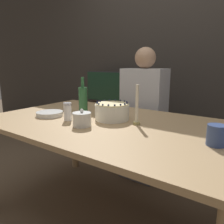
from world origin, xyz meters
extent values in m
plane|color=brown|center=(0.00, 0.00, 0.00)|extent=(12.00, 12.00, 0.00)
cube|color=#38332D|center=(0.00, 1.40, 1.30)|extent=(8.00, 0.05, 2.60)
cube|color=tan|center=(0.00, 0.00, 0.71)|extent=(1.69, 1.02, 0.03)
cylinder|color=tan|center=(-0.79, 0.45, 0.35)|extent=(0.07, 0.07, 0.70)
cylinder|color=white|center=(-0.01, 0.06, 0.78)|extent=(0.23, 0.23, 0.11)
cylinder|color=beige|center=(-0.01, 0.06, 0.84)|extent=(0.22, 0.22, 0.01)
sphere|color=#191E3D|center=(0.09, 0.06, 0.85)|extent=(0.01, 0.01, 0.01)
sphere|color=#191E3D|center=(0.08, 0.10, 0.85)|extent=(0.01, 0.01, 0.01)
sphere|color=#191E3D|center=(0.06, 0.13, 0.85)|extent=(0.01, 0.01, 0.01)
sphere|color=#191E3D|center=(0.02, 0.15, 0.85)|extent=(0.01, 0.01, 0.01)
sphere|color=#191E3D|center=(-0.01, 0.16, 0.85)|extent=(0.01, 0.01, 0.01)
sphere|color=#191E3D|center=(-0.05, 0.15, 0.85)|extent=(0.01, 0.01, 0.01)
sphere|color=#191E3D|center=(-0.09, 0.13, 0.85)|extent=(0.01, 0.01, 0.01)
sphere|color=#191E3D|center=(-0.11, 0.10, 0.85)|extent=(0.01, 0.01, 0.01)
sphere|color=#191E3D|center=(-0.12, 0.06, 0.85)|extent=(0.01, 0.01, 0.01)
sphere|color=#191E3D|center=(-0.11, 0.02, 0.85)|extent=(0.01, 0.01, 0.01)
sphere|color=#191E3D|center=(-0.09, -0.01, 0.85)|extent=(0.01, 0.01, 0.01)
sphere|color=#191E3D|center=(-0.05, -0.04, 0.85)|extent=(0.01, 0.01, 0.01)
sphere|color=#191E3D|center=(-0.01, -0.04, 0.85)|extent=(0.01, 0.01, 0.01)
sphere|color=#191E3D|center=(0.02, -0.04, 0.85)|extent=(0.01, 0.01, 0.01)
sphere|color=#191E3D|center=(0.06, -0.01, 0.85)|extent=(0.01, 0.01, 0.01)
sphere|color=#191E3D|center=(0.08, 0.02, 0.85)|extent=(0.01, 0.01, 0.01)
cylinder|color=silver|center=(-0.07, -0.18, 0.76)|extent=(0.11, 0.11, 0.07)
cylinder|color=silver|center=(-0.07, -0.18, 0.81)|extent=(0.12, 0.12, 0.01)
sphere|color=silver|center=(-0.07, -0.18, 0.82)|extent=(0.02, 0.02, 0.02)
cylinder|color=white|center=(-0.24, -0.14, 0.78)|extent=(0.05, 0.05, 0.10)
cylinder|color=silver|center=(-0.24, -0.14, 0.84)|extent=(0.05, 0.05, 0.02)
cylinder|color=silver|center=(-0.45, -0.12, 0.73)|extent=(0.19, 0.19, 0.01)
cylinder|color=silver|center=(-0.45, -0.12, 0.74)|extent=(0.19, 0.19, 0.01)
cylinder|color=silver|center=(-0.45, -0.12, 0.75)|extent=(0.19, 0.19, 0.01)
cylinder|color=silver|center=(-0.45, -0.12, 0.76)|extent=(0.19, 0.19, 0.01)
cylinder|color=tan|center=(0.19, 0.04, 0.74)|extent=(0.04, 0.04, 0.02)
cylinder|color=silver|center=(0.19, 0.04, 0.86)|extent=(0.02, 0.02, 0.23)
cylinder|color=#2D6638|center=(-0.33, 0.11, 0.83)|extent=(0.07, 0.07, 0.20)
cylinder|color=#2D6638|center=(-0.33, 0.11, 0.97)|extent=(0.02, 0.02, 0.08)
cylinder|color=#384C7F|center=(0.67, -0.06, 0.78)|extent=(0.09, 0.09, 0.10)
cube|color=#595960|center=(-0.11, 0.71, 0.23)|extent=(0.34, 0.34, 0.45)
cube|color=silver|center=(-0.11, 0.71, 0.76)|extent=(0.40, 0.24, 0.61)
sphere|color=tan|center=(-0.11, 0.71, 1.16)|extent=(0.19, 0.19, 0.19)
cube|color=#4C3828|center=(-0.84, 1.11, 0.29)|extent=(0.77, 0.50, 0.59)
cylinder|color=#2D2D33|center=(-0.84, 1.11, 0.61)|extent=(0.10, 0.10, 0.05)
cube|color=#2D2D33|center=(-0.84, 1.11, 0.82)|extent=(0.65, 0.02, 0.39)
cube|color=#193823|center=(-0.84, 1.11, 0.82)|extent=(0.63, 0.03, 0.36)
camera|label=1|loc=(0.83, -1.13, 1.10)|focal=35.00mm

